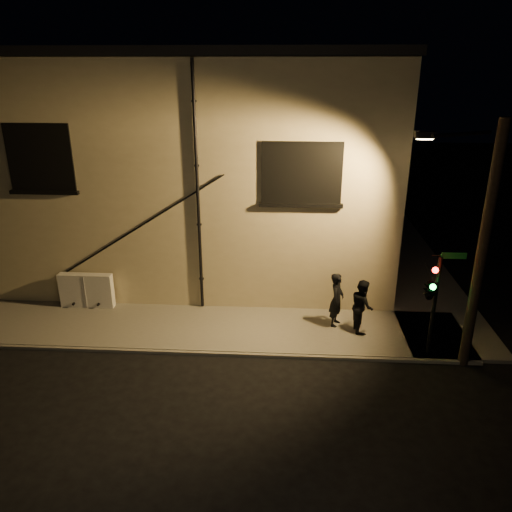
# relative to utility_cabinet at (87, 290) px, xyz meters

# --- Properties ---
(ground) EXTENTS (90.00, 90.00, 0.00)m
(ground) POSITION_rel_utility_cabinet_xyz_m (5.90, -2.70, -0.74)
(ground) COLOR black
(sidewalk) EXTENTS (21.00, 16.00, 0.12)m
(sidewalk) POSITION_rel_utility_cabinet_xyz_m (7.13, 1.69, -0.68)
(sidewalk) COLOR #67655D
(sidewalk) RESTS_ON ground
(building) EXTENTS (16.20, 12.23, 8.80)m
(building) POSITION_rel_utility_cabinet_xyz_m (2.90, 6.29, 3.66)
(building) COLOR #CABA91
(building) RESTS_ON ground
(utility_cabinet) EXTENTS (1.90, 0.32, 1.25)m
(utility_cabinet) POSITION_rel_utility_cabinet_xyz_m (0.00, 0.00, 0.00)
(utility_cabinet) COLOR silver
(utility_cabinet) RESTS_ON sidewalk
(pedestrian_a) EXTENTS (0.64, 0.78, 1.84)m
(pedestrian_a) POSITION_rel_utility_cabinet_xyz_m (8.75, -0.80, 0.29)
(pedestrian_a) COLOR black
(pedestrian_a) RESTS_ON sidewalk
(pedestrian_b) EXTENTS (0.76, 0.93, 1.77)m
(pedestrian_b) POSITION_rel_utility_cabinet_xyz_m (9.54, -1.12, 0.26)
(pedestrian_b) COLOR black
(pedestrian_b) RESTS_ON sidewalk
(traffic_signal) EXTENTS (1.16, 1.87, 3.22)m
(traffic_signal) POSITION_rel_utility_cabinet_xyz_m (11.21, -2.46, 1.54)
(traffic_signal) COLOR black
(traffic_signal) RESTS_ON sidewalk
(streetlamp_pole) EXTENTS (2.02, 1.39, 7.06)m
(streetlamp_pole) POSITION_rel_utility_cabinet_xyz_m (12.25, -2.66, 3.02)
(streetlamp_pole) COLOR black
(streetlamp_pole) RESTS_ON ground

